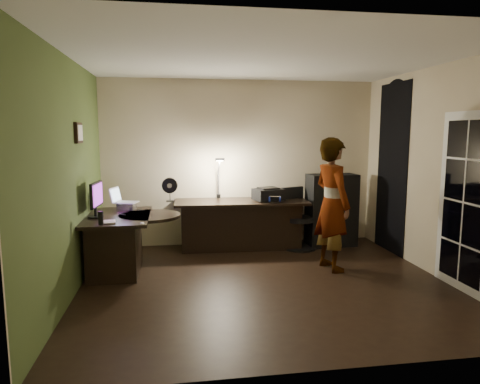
{
  "coord_description": "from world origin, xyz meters",
  "views": [
    {
      "loc": [
        -1.08,
        -4.99,
        1.86
      ],
      "look_at": [
        -0.15,
        1.05,
        1.0
      ],
      "focal_mm": 32.0,
      "sensor_mm": 36.0,
      "label": 1
    }
  ],
  "objects": [
    {
      "name": "notepad",
      "position": [
        -1.88,
        0.3,
        0.78
      ],
      "size": [
        0.17,
        0.22,
        0.01
      ],
      "primitive_type": "cube",
      "rotation": [
        0.0,
        0.0,
        0.15
      ],
      "color": "silver",
      "rests_on": "desk_left"
    },
    {
      "name": "pen",
      "position": [
        -1.78,
        0.76,
        0.78
      ],
      "size": [
        0.11,
        0.12,
        0.01
      ],
      "primitive_type": "cube",
      "rotation": [
        0.0,
        0.0,
        0.75
      ],
      "color": "black",
      "rests_on": "desk_left"
    },
    {
      "name": "desk_lamp",
      "position": [
        -0.38,
        1.83,
        1.15
      ],
      "size": [
        0.24,
        0.35,
        0.7
      ],
      "primitive_type": "cube",
      "rotation": [
        0.0,
        0.0,
        -0.23
      ],
      "color": "black",
      "rests_on": "desk_right"
    },
    {
      "name": "headphones",
      "position": [
        0.42,
        1.29,
        0.85
      ],
      "size": [
        0.22,
        0.13,
        0.1
      ],
      "primitive_type": "cube",
      "rotation": [
        0.0,
        0.0,
        -0.23
      ],
      "color": "navy",
      "rests_on": "desk_right"
    },
    {
      "name": "office_chair",
      "position": [
        0.89,
        1.48,
        0.49
      ],
      "size": [
        0.69,
        0.69,
        0.97
      ],
      "primitive_type": "cube",
      "rotation": [
        0.0,
        0.0,
        0.34
      ],
      "color": "black",
      "rests_on": "floor"
    },
    {
      "name": "desk_left",
      "position": [
        -1.83,
        0.75,
        0.38
      ],
      "size": [
        0.82,
        1.33,
        0.76
      ],
      "primitive_type": "cube",
      "rotation": [
        0.0,
        0.0,
        0.0
      ],
      "color": "black",
      "rests_on": "floor"
    },
    {
      "name": "laptop_stand",
      "position": [
        -1.76,
        1.15,
        0.82
      ],
      "size": [
        0.27,
        0.24,
        0.1
      ],
      "primitive_type": "cube",
      "rotation": [
        0.0,
        0.0,
        -0.2
      ],
      "color": "silver",
      "rests_on": "desk_left"
    },
    {
      "name": "speaker",
      "position": [
        -1.96,
        0.17,
        0.85
      ],
      "size": [
        0.08,
        0.08,
        0.16
      ],
      "primitive_type": "cylinder",
      "rotation": [
        0.0,
        0.0,
        0.41
      ],
      "color": "black",
      "rests_on": "desk_left"
    },
    {
      "name": "floor",
      "position": [
        0.0,
        0.0,
        -0.01
      ],
      "size": [
        4.5,
        4.0,
        0.01
      ],
      "primitive_type": "cube",
      "color": "black",
      "rests_on": "ground"
    },
    {
      "name": "framed_picture",
      "position": [
        -2.22,
        0.45,
        1.85
      ],
      "size": [
        0.04,
        0.3,
        0.25
      ],
      "primitive_type": "cube",
      "color": "black",
      "rests_on": "wall_left"
    },
    {
      "name": "desk_right",
      "position": [
        -0.04,
        1.59,
        0.39
      ],
      "size": [
        2.12,
        0.82,
        0.78
      ],
      "primitive_type": "cube",
      "rotation": [
        0.0,
        0.0,
        -0.04
      ],
      "color": "black",
      "rests_on": "floor"
    },
    {
      "name": "mouse",
      "position": [
        -1.47,
        0.08,
        0.79
      ],
      "size": [
        0.07,
        0.09,
        0.03
      ],
      "primitive_type": "ellipsoid",
      "rotation": [
        0.0,
        0.0,
        -0.21
      ],
      "color": "silver",
      "rests_on": "desk_left"
    },
    {
      "name": "arched_doorway",
      "position": [
        2.24,
        1.15,
        1.3
      ],
      "size": [
        0.01,
        0.9,
        2.6
      ],
      "primitive_type": "cube",
      "color": "black",
      "rests_on": "floor"
    },
    {
      "name": "wall_front",
      "position": [
        0.0,
        -2.0,
        1.35
      ],
      "size": [
        4.5,
        0.01,
        2.7
      ],
      "primitive_type": "cube",
      "color": "#C3B28F",
      "rests_on": "floor"
    },
    {
      "name": "cabinet",
      "position": [
        1.45,
        1.59,
        0.59
      ],
      "size": [
        0.81,
        0.44,
        1.18
      ],
      "primitive_type": "cube",
      "rotation": [
        0.0,
        0.0,
        0.06
      ],
      "color": "black",
      "rests_on": "floor"
    },
    {
      "name": "wall_right",
      "position": [
        2.25,
        0.0,
        1.35
      ],
      "size": [
        0.01,
        4.0,
        2.7
      ],
      "primitive_type": "cube",
      "color": "#C3B28F",
      "rests_on": "floor"
    },
    {
      "name": "phone",
      "position": [
        -1.57,
        1.08,
        0.77
      ],
      "size": [
        0.09,
        0.14,
        0.01
      ],
      "primitive_type": "cube",
      "rotation": [
        0.0,
        0.0,
        0.24
      ],
      "color": "black",
      "rests_on": "desk_left"
    },
    {
      "name": "wall_left",
      "position": [
        -2.25,
        0.0,
        1.35
      ],
      "size": [
        0.01,
        4.0,
        2.7
      ],
      "primitive_type": "cube",
      "color": "#C3B28F",
      "rests_on": "floor"
    },
    {
      "name": "person",
      "position": [
        1.01,
        0.42,
        0.9
      ],
      "size": [
        0.57,
        0.72,
        1.79
      ],
      "primitive_type": "imported",
      "rotation": [
        0.0,
        0.0,
        1.81
      ],
      "color": "#D8A88C",
      "rests_on": "floor"
    },
    {
      "name": "green_wall_overlay",
      "position": [
        -2.24,
        0.0,
        1.35
      ],
      "size": [
        0.0,
        4.0,
        2.7
      ],
      "primitive_type": "cube",
      "color": "#425626",
      "rests_on": "floor"
    },
    {
      "name": "printer",
      "position": [
        0.37,
        1.51,
        0.9
      ],
      "size": [
        0.51,
        0.44,
        0.19
      ],
      "primitive_type": "cube",
      "rotation": [
        0.0,
        0.0,
        0.26
      ],
      "color": "black",
      "rests_on": "desk_right"
    },
    {
      "name": "laptop",
      "position": [
        -1.76,
        1.15,
        0.98
      ],
      "size": [
        0.39,
        0.38,
        0.22
      ],
      "primitive_type": "cube",
      "rotation": [
        0.0,
        0.0,
        -0.3
      ],
      "color": "silver",
      "rests_on": "laptop_stand"
    },
    {
      "name": "desk_fan",
      "position": [
        -1.16,
        1.58,
        0.99
      ],
      "size": [
        0.25,
        0.15,
        0.37
      ],
      "primitive_type": "cube",
      "rotation": [
        0.0,
        0.0,
        -0.11
      ],
      "color": "black",
      "rests_on": "desk_right"
    },
    {
      "name": "monitor",
      "position": [
        -2.1,
        0.64,
        0.94
      ],
      "size": [
        0.14,
        0.51,
        0.33
      ],
      "primitive_type": "cube",
      "rotation": [
        0.0,
        0.0,
        -0.08
      ],
      "color": "black",
      "rests_on": "desk_left"
    },
    {
      "name": "french_door",
      "position": [
        2.24,
        -0.55,
        1.05
      ],
      "size": [
        0.02,
        0.92,
        2.1
      ],
      "primitive_type": "cube",
      "color": "white",
      "rests_on": "floor"
    },
    {
      "name": "ceiling",
      "position": [
        0.0,
        0.0,
        2.71
      ],
      "size": [
        4.5,
        4.0,
        0.01
      ],
      "primitive_type": "cube",
      "color": "silver",
      "rests_on": "floor"
    },
    {
      "name": "wall_back",
      "position": [
        0.0,
        2.0,
        1.35
      ],
      "size": [
        4.5,
        0.01,
        2.7
      ],
      "primitive_type": "cube",
      "color": "#C3B28F",
      "rests_on": "floor"
    }
  ]
}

